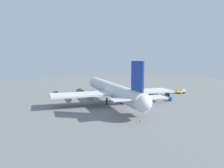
{
  "coord_description": "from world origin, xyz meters",
  "views": [
    {
      "loc": [
        -82.51,
        27.97,
        18.19
      ],
      "look_at": [
        0.0,
        0.0,
        7.91
      ],
      "focal_mm": 34.16,
      "sensor_mm": 36.0,
      "label": 1
    }
  ],
  "objects_px": {
    "maintenance_van": "(165,94)",
    "cargo_container_aft": "(172,99)",
    "cargo_airplane": "(112,90)",
    "safety_cone_nose": "(91,92)",
    "catering_truck": "(80,91)",
    "cargo_container_fore": "(144,89)",
    "cargo_loader": "(181,91)",
    "baggage_tug": "(58,94)",
    "safety_cone_tail": "(141,120)"
  },
  "relations": [
    {
      "from": "cargo_airplane",
      "to": "safety_cone_nose",
      "type": "height_order",
      "value": "cargo_airplane"
    },
    {
      "from": "cargo_airplane",
      "to": "cargo_container_fore",
      "type": "xyz_separation_m",
      "value": [
        26.29,
        -28.22,
        -4.5
      ]
    },
    {
      "from": "cargo_container_aft",
      "to": "cargo_airplane",
      "type": "bearing_deg",
      "value": 81.49
    },
    {
      "from": "cargo_loader",
      "to": "catering_truck",
      "type": "xyz_separation_m",
      "value": [
        17.9,
        50.48,
        0.08
      ]
    },
    {
      "from": "cargo_container_fore",
      "to": "baggage_tug",
      "type": "bearing_deg",
      "value": 92.55
    },
    {
      "from": "baggage_tug",
      "to": "safety_cone_nose",
      "type": "height_order",
      "value": "baggage_tug"
    },
    {
      "from": "catering_truck",
      "to": "maintenance_van",
      "type": "relative_size",
      "value": 1.0
    },
    {
      "from": "catering_truck",
      "to": "baggage_tug",
      "type": "relative_size",
      "value": 0.97
    },
    {
      "from": "cargo_container_fore",
      "to": "safety_cone_nose",
      "type": "xyz_separation_m",
      "value": [
        2.07,
        30.74,
        -0.55
      ]
    },
    {
      "from": "cargo_container_fore",
      "to": "safety_cone_nose",
      "type": "relative_size",
      "value": 4.4
    },
    {
      "from": "maintenance_van",
      "to": "baggage_tug",
      "type": "bearing_deg",
      "value": 70.49
    },
    {
      "from": "safety_cone_nose",
      "to": "safety_cone_tail",
      "type": "distance_m",
      "value": 56.0
    },
    {
      "from": "cargo_container_aft",
      "to": "safety_cone_nose",
      "type": "distance_m",
      "value": 43.35
    },
    {
      "from": "maintenance_van",
      "to": "safety_cone_nose",
      "type": "relative_size",
      "value": 5.27
    },
    {
      "from": "cargo_airplane",
      "to": "safety_cone_nose",
      "type": "bearing_deg",
      "value": 5.1
    },
    {
      "from": "cargo_loader",
      "to": "cargo_container_aft",
      "type": "distance_m",
      "value": 22.36
    },
    {
      "from": "cargo_loader",
      "to": "catering_truck",
      "type": "relative_size",
      "value": 1.19
    },
    {
      "from": "cargo_container_fore",
      "to": "safety_cone_tail",
      "type": "distance_m",
      "value": 61.13
    },
    {
      "from": "catering_truck",
      "to": "cargo_container_aft",
      "type": "bearing_deg",
      "value": -134.18
    },
    {
      "from": "catering_truck",
      "to": "safety_cone_nose",
      "type": "distance_m",
      "value": 5.79
    },
    {
      "from": "cargo_airplane",
      "to": "catering_truck",
      "type": "xyz_separation_m",
      "value": [
        29.59,
        8.13,
        -4.3
      ]
    },
    {
      "from": "catering_truck",
      "to": "maintenance_van",
      "type": "xyz_separation_m",
      "value": [
        -23.05,
        -37.66,
        -0.04
      ]
    },
    {
      "from": "cargo_loader",
      "to": "maintenance_van",
      "type": "xyz_separation_m",
      "value": [
        -5.16,
        12.83,
        0.04
      ]
    },
    {
      "from": "cargo_container_aft",
      "to": "maintenance_van",
      "type": "bearing_deg",
      "value": -16.7
    },
    {
      "from": "cargo_airplane",
      "to": "catering_truck",
      "type": "relative_size",
      "value": 14.46
    },
    {
      "from": "cargo_container_aft",
      "to": "catering_truck",
      "type": "bearing_deg",
      "value": 45.82
    },
    {
      "from": "cargo_airplane",
      "to": "cargo_loader",
      "type": "distance_m",
      "value": 44.15
    },
    {
      "from": "catering_truck",
      "to": "safety_cone_tail",
      "type": "height_order",
      "value": "catering_truck"
    },
    {
      "from": "catering_truck",
      "to": "safety_cone_nose",
      "type": "bearing_deg",
      "value": -102.46
    },
    {
      "from": "cargo_container_fore",
      "to": "safety_cone_nose",
      "type": "distance_m",
      "value": 30.82
    },
    {
      "from": "catering_truck",
      "to": "baggage_tug",
      "type": "bearing_deg",
      "value": 114.49
    },
    {
      "from": "maintenance_van",
      "to": "cargo_container_fore",
      "type": "distance_m",
      "value": 19.79
    },
    {
      "from": "cargo_airplane",
      "to": "cargo_container_fore",
      "type": "distance_m",
      "value": 38.83
    },
    {
      "from": "cargo_loader",
      "to": "safety_cone_nose",
      "type": "distance_m",
      "value": 47.88
    },
    {
      "from": "maintenance_van",
      "to": "baggage_tug",
      "type": "relative_size",
      "value": 0.97
    },
    {
      "from": "catering_truck",
      "to": "cargo_container_fore",
      "type": "relative_size",
      "value": 1.19
    },
    {
      "from": "cargo_container_aft",
      "to": "safety_cone_tail",
      "type": "distance_m",
      "value": 35.9
    },
    {
      "from": "safety_cone_nose",
      "to": "safety_cone_tail",
      "type": "xyz_separation_m",
      "value": [
        -55.96,
        -1.91,
        -0.01
      ]
    },
    {
      "from": "catering_truck",
      "to": "safety_cone_tail",
      "type": "relative_size",
      "value": 5.32
    },
    {
      "from": "cargo_loader",
      "to": "cargo_airplane",
      "type": "bearing_deg",
      "value": 105.44
    },
    {
      "from": "catering_truck",
      "to": "baggage_tug",
      "type": "height_order",
      "value": "baggage_tug"
    },
    {
      "from": "maintenance_van",
      "to": "cargo_container_aft",
      "type": "height_order",
      "value": "maintenance_van"
    },
    {
      "from": "cargo_airplane",
      "to": "cargo_loader",
      "type": "relative_size",
      "value": 12.2
    },
    {
      "from": "cargo_airplane",
      "to": "baggage_tug",
      "type": "height_order",
      "value": "cargo_airplane"
    },
    {
      "from": "maintenance_van",
      "to": "cargo_container_aft",
      "type": "bearing_deg",
      "value": 163.3
    },
    {
      "from": "cargo_airplane",
      "to": "catering_truck",
      "type": "distance_m",
      "value": 30.99
    },
    {
      "from": "cargo_loader",
      "to": "safety_cone_nose",
      "type": "bearing_deg",
      "value": 69.63
    },
    {
      "from": "baggage_tug",
      "to": "cargo_container_fore",
      "type": "xyz_separation_m",
      "value": [
        2.16,
        -48.34,
        -0.18
      ]
    },
    {
      "from": "safety_cone_nose",
      "to": "safety_cone_tail",
      "type": "height_order",
      "value": "safety_cone_nose"
    },
    {
      "from": "cargo_airplane",
      "to": "safety_cone_nose",
      "type": "distance_m",
      "value": 28.91
    }
  ]
}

